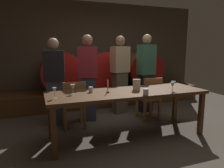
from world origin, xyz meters
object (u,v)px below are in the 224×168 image
dining_table (128,95)px  guest_far_left (55,81)px  pitcher (137,85)px  wine_glass_center_right (172,85)px  wine_barrel_left (61,72)px  chair_right (150,96)px  guest_center_right (120,74)px  cup_left (91,90)px  wine_barrel_center (103,71)px  cup_right (146,92)px  guest_center_left (88,78)px  guest_far_right (146,73)px  candle_center (108,89)px  wine_glass_far_right (173,84)px  wine_glass_center_left (73,87)px  wine_barrel_right (141,69)px  chair_left (74,102)px  wine_glass_far_left (54,90)px

dining_table → guest_far_left: size_ratio=1.57×
pitcher → wine_glass_center_right: bearing=-34.2°
wine_barrel_left → chair_right: 2.25m
guest_center_right → cup_left: bearing=37.5°
wine_barrel_center → guest_far_left: guest_far_left is taller
pitcher → cup_right: pitcher is taller
wine_glass_center_right → guest_far_left: bearing=142.4°
guest_far_left → wine_glass_center_right: size_ratio=10.55×
pitcher → chair_right: bearing=43.5°
guest_center_left → guest_far_right: (1.40, 0.15, 0.03)m
candle_center → wine_glass_far_right: size_ratio=1.41×
wine_glass_center_left → cup_right: (1.01, -0.44, -0.06)m
guest_far_right → cup_left: (-1.56, -1.02, -0.10)m
dining_table → guest_center_left: 1.09m
wine_barrel_right → wine_glass_center_right: 2.53m
wine_barrel_left → chair_left: size_ratio=1.11×
wine_glass_far_right → wine_glass_far_left: bearing=176.1°
pitcher → cup_left: bearing=172.2°
guest_center_left → cup_left: (-0.16, -0.87, -0.07)m
wine_barrel_right → wine_glass_far_right: bearing=-105.3°
guest_far_left → guest_center_right: 1.45m
chair_right → guest_center_left: bearing=-17.9°
guest_far_left → wine_glass_center_right: guest_far_left is taller
candle_center → pitcher: candle_center is taller
chair_left → wine_barrel_right: bearing=-143.7°
wine_barrel_left → guest_center_right: (1.19, -0.90, 0.00)m
chair_left → candle_center: size_ratio=3.87×
wine_glass_far_left → wine_glass_center_left: wine_glass_far_left is taller
candle_center → wine_glass_far_right: (1.06, -0.23, 0.05)m
wine_barrel_center → chair_right: bearing=-71.3°
cup_left → wine_barrel_left: bearing=96.8°
wine_barrel_center → dining_table: size_ratio=0.38×
candle_center → cup_right: 0.59m
guest_far_right → cup_left: guest_far_right is taller
pitcher → candle_center: bearing=-178.1°
wine_barrel_left → wine_barrel_right: 2.18m
guest_far_right → candle_center: 1.75m
wine_barrel_center → wine_glass_far_right: (0.45, -2.36, 0.00)m
wine_barrel_right → guest_far_left: 2.67m
chair_right → wine_glass_center_left: size_ratio=5.79×
cup_left → guest_center_left: bearing=79.3°
wine_barrel_left → guest_center_left: (0.40, -1.14, -0.00)m
candle_center → wine_glass_far_left: bearing=-173.0°
guest_center_right → guest_center_left: bearing=4.9°
chair_left → wine_glass_far_right: size_ratio=5.46×
chair_right → wine_glass_center_left: 1.77m
pitcher → wine_glass_center_right: 0.57m
candle_center → cup_left: 0.27m
guest_center_left → wine_glass_center_right: size_ratio=11.02×
chair_right → wine_glass_center_left: wine_glass_center_left is taller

